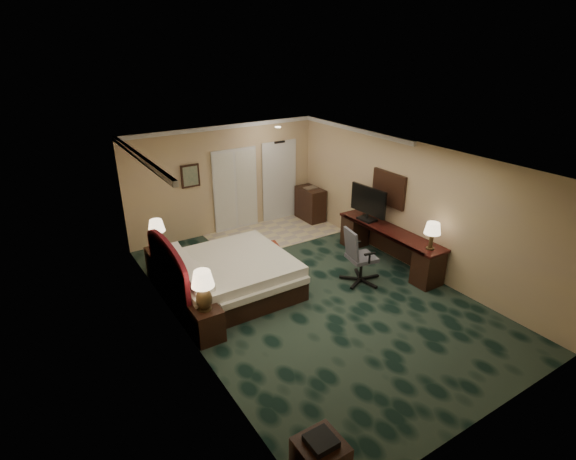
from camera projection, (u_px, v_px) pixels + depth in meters
floor at (311, 294)px, 8.75m from camera, size 5.00×7.50×0.00m
ceiling at (314, 158)px, 7.68m from camera, size 5.00×7.50×0.00m
wall_back at (225, 180)px, 11.12m from camera, size 5.00×0.00×2.70m
wall_front at (496, 337)px, 5.31m from camera, size 5.00×0.00×2.70m
wall_left at (182, 265)px, 6.98m from camera, size 0.00×7.50×2.70m
wall_right at (409, 205)px, 9.44m from camera, size 0.00×7.50×2.70m
crown_molding at (314, 161)px, 7.70m from camera, size 5.00×7.50×0.10m
tile_patch at (274, 233)px, 11.44m from camera, size 3.20×1.70×0.01m
headboard at (169, 274)px, 8.04m from camera, size 0.12×2.00×1.40m
entry_door at (279, 182)px, 11.98m from camera, size 1.02×0.06×2.18m
closet_doors at (235, 190)px, 11.33m from camera, size 1.20×0.06×2.10m
wall_art at (190, 176)px, 10.54m from camera, size 0.45×0.06×0.55m
wall_mirror at (389, 189)px, 9.81m from camera, size 0.05×0.95×0.75m
bed at (231, 277)px, 8.66m from camera, size 2.23×2.07×0.71m
nightstand_near at (207, 323)px, 7.36m from camera, size 0.46×0.52×0.57m
nightstand_far at (162, 264)px, 9.20m from camera, size 0.52×0.59×0.65m
lamp_near at (204, 291)px, 7.09m from camera, size 0.38×0.38×0.70m
lamp_far at (157, 235)px, 8.98m from camera, size 0.39×0.39×0.64m
bed_bench at (274, 265)px, 9.33m from camera, size 0.80×1.49×0.48m
desk at (389, 246)px, 9.81m from camera, size 0.59×2.73×0.79m
tv at (368, 204)px, 10.01m from camera, size 0.16×1.01×0.79m
desk_lamp at (432, 236)px, 8.68m from camera, size 0.36×0.36×0.56m
desk_chair at (362, 255)px, 8.97m from camera, size 0.80×0.76×1.18m
minibar at (310, 204)px, 12.14m from camera, size 0.47×0.84×0.89m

